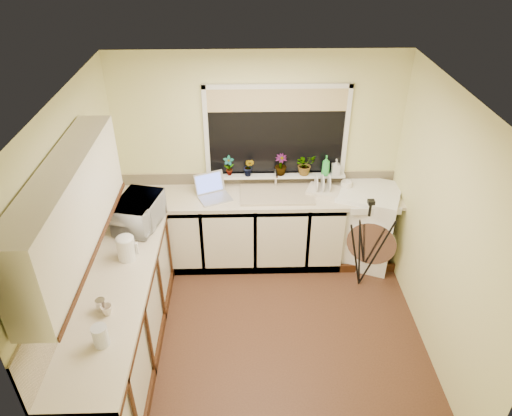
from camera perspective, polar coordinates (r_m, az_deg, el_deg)
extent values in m
plane|color=#553122|center=(5.03, 0.77, -14.57)|extent=(3.20, 3.20, 0.00)
plane|color=white|center=(3.63, 1.05, 12.72)|extent=(3.20, 3.20, 0.00)
plane|color=beige|center=(5.50, 0.27, 6.01)|extent=(3.20, 0.00, 3.20)
plane|color=beige|center=(3.12, 2.04, -19.48)|extent=(3.20, 0.00, 3.20)
plane|color=beige|center=(4.45, -20.21, -3.29)|extent=(0.00, 3.00, 3.00)
plane|color=beige|center=(4.56, 21.44, -2.63)|extent=(0.00, 3.00, 3.00)
cube|color=silver|center=(5.65, -2.96, -2.64)|extent=(2.55, 0.60, 0.86)
cube|color=silver|center=(4.65, -15.75, -13.47)|extent=(0.54, 2.40, 0.86)
cube|color=beige|center=(5.40, 0.36, 1.31)|extent=(3.20, 0.60, 0.04)
cube|color=beige|center=(4.34, -16.62, -9.32)|extent=(0.60, 2.40, 0.04)
cube|color=silver|center=(3.74, -21.37, -0.17)|extent=(0.28, 1.90, 0.70)
cube|color=beige|center=(4.28, -20.88, -6.72)|extent=(0.02, 2.40, 0.45)
cube|color=beige|center=(5.60, 0.26, 3.62)|extent=(3.20, 0.02, 0.14)
cube|color=black|center=(5.35, 2.45, 9.07)|extent=(1.50, 0.02, 1.00)
cube|color=tan|center=(5.19, 2.56, 12.76)|extent=(1.50, 0.02, 0.25)
cube|color=white|center=(5.53, 2.36, 3.95)|extent=(1.60, 0.14, 0.03)
cube|color=tan|center=(5.39, 2.48, 1.64)|extent=(0.82, 0.46, 0.03)
cylinder|color=silver|center=(5.50, 2.39, 3.56)|extent=(0.03, 0.03, 0.24)
cube|color=white|center=(5.80, 12.89, -1.97)|extent=(0.86, 0.85, 0.95)
cube|color=#A9A9B1|center=(5.34, -4.90, 1.14)|extent=(0.41, 0.36, 0.02)
cube|color=#5167DE|center=(5.41, -5.59, 3.05)|extent=(0.35, 0.23, 0.23)
cylinder|color=white|center=(4.55, -15.26, -4.70)|extent=(0.17, 0.17, 0.22)
cube|color=beige|center=(5.48, 8.07, 2.01)|extent=(0.43, 0.38, 0.05)
cylinder|color=silver|center=(3.83, -18.10, -14.33)|extent=(0.12, 0.12, 0.17)
cylinder|color=silver|center=(4.12, -18.05, -10.97)|extent=(0.08, 0.08, 0.11)
imported|color=white|center=(4.96, -13.84, -0.52)|extent=(0.49, 0.63, 0.31)
imported|color=#999999|center=(5.46, -3.27, 5.06)|extent=(0.13, 0.09, 0.23)
imported|color=#999999|center=(5.43, -0.86, 4.92)|extent=(0.15, 0.14, 0.22)
imported|color=#999999|center=(5.46, 2.98, 5.19)|extent=(0.15, 0.15, 0.25)
imported|color=#999999|center=(5.49, 5.88, 5.23)|extent=(0.28, 0.26, 0.25)
imported|color=green|center=(5.50, 8.35, 5.04)|extent=(0.10, 0.10, 0.24)
imported|color=#999999|center=(5.54, 9.54, 4.85)|extent=(0.09, 0.09, 0.19)
imported|color=white|center=(5.58, 10.76, 2.65)|extent=(0.18, 0.18, 0.11)
imported|color=beige|center=(4.08, -17.42, -11.56)|extent=(0.12, 0.12, 0.09)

